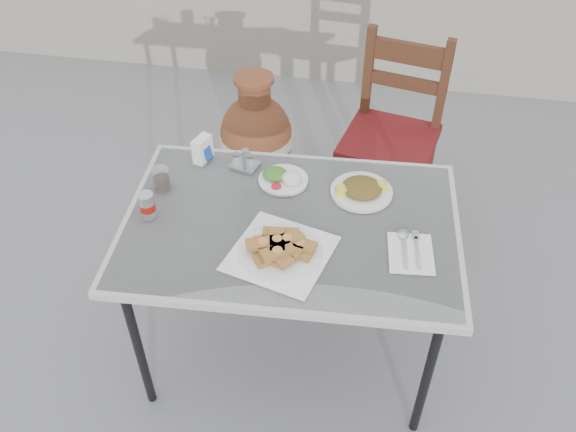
% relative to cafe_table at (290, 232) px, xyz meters
% --- Properties ---
extents(ground, '(80.00, 80.00, 0.00)m').
position_rel_cafe_table_xyz_m(ground, '(-0.12, 0.07, -0.72)').
color(ground, slate).
rests_on(ground, ground).
extents(cafe_table, '(1.33, 0.93, 0.78)m').
position_rel_cafe_table_xyz_m(cafe_table, '(0.00, 0.00, 0.00)').
color(cafe_table, black).
rests_on(cafe_table, ground).
extents(pide_plate, '(0.41, 0.41, 0.07)m').
position_rel_cafe_table_xyz_m(pide_plate, '(-0.01, -0.17, 0.09)').
color(pide_plate, white).
rests_on(pide_plate, cafe_table).
extents(salad_rice_plate, '(0.20, 0.20, 0.05)m').
position_rel_cafe_table_xyz_m(salad_rice_plate, '(-0.07, 0.24, 0.07)').
color(salad_rice_plate, white).
rests_on(salad_rice_plate, cafe_table).
extents(salad_chopped_plate, '(0.25, 0.25, 0.05)m').
position_rel_cafe_table_xyz_m(salad_chopped_plate, '(0.25, 0.21, 0.08)').
color(salad_chopped_plate, white).
rests_on(salad_chopped_plate, cafe_table).
extents(soda_can, '(0.06, 0.06, 0.11)m').
position_rel_cafe_table_xyz_m(soda_can, '(-0.54, -0.06, 0.11)').
color(soda_can, silver).
rests_on(soda_can, cafe_table).
extents(cola_glass, '(0.07, 0.07, 0.10)m').
position_rel_cafe_table_xyz_m(cola_glass, '(-0.54, 0.11, 0.10)').
color(cola_glass, white).
rests_on(cola_glass, cafe_table).
extents(napkin_holder, '(0.08, 0.10, 0.11)m').
position_rel_cafe_table_xyz_m(napkin_holder, '(-0.43, 0.32, 0.11)').
color(napkin_holder, white).
rests_on(napkin_holder, cafe_table).
extents(condiment_caddy, '(0.13, 0.12, 0.08)m').
position_rel_cafe_table_xyz_m(condiment_caddy, '(-0.25, 0.30, 0.08)').
color(condiment_caddy, '#B1B1B8').
rests_on(condiment_caddy, cafe_table).
extents(cutlery_napkin, '(0.18, 0.23, 0.02)m').
position_rel_cafe_table_xyz_m(cutlery_napkin, '(0.45, -0.08, 0.06)').
color(cutlery_napkin, white).
rests_on(cutlery_napkin, cafe_table).
extents(chair, '(0.54, 0.54, 1.03)m').
position_rel_cafe_table_xyz_m(chair, '(0.36, 1.01, -0.19)').
color(chair, '#3C1F10').
rests_on(chair, ground).
extents(terracotta_urn, '(0.42, 0.42, 0.73)m').
position_rel_cafe_table_xyz_m(terracotta_urn, '(-0.39, 1.12, -0.38)').
color(terracotta_urn, brown).
rests_on(terracotta_urn, ground).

